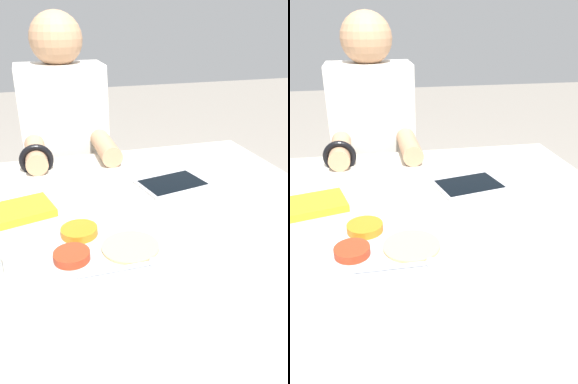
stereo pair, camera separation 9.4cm
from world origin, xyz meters
TOP-DOWN VIEW (x-y plane):
  - dining_table at (0.00, 0.00)m, footprint 1.25×0.92m
  - thali_tray at (-0.03, -0.17)m, footprint 0.31×0.31m
  - red_notebook at (-0.22, 0.05)m, footprint 0.22×0.17m
  - tablet_device at (0.24, 0.11)m, footprint 0.22×0.18m
  - person_diner at (-0.02, 0.63)m, footprint 0.34×0.44m

SIDE VIEW (x-z plane):
  - dining_table at x=0.00m, z-range 0.00..0.71m
  - person_diner at x=-0.02m, z-range -0.03..1.17m
  - tablet_device at x=0.24m, z-range 0.71..0.72m
  - thali_tray at x=-0.03m, z-range 0.71..0.74m
  - red_notebook at x=-0.22m, z-range 0.71..0.73m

